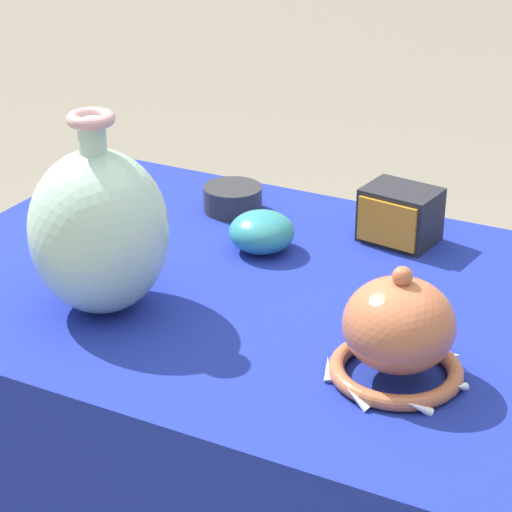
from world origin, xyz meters
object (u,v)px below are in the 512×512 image
vase_tall_bulbous (99,230)px  bowl_shallow_teal (262,232)px  vase_dome_bell (398,334)px  pot_squat_charcoal (233,199)px  mosaic_tile_box (400,215)px

vase_tall_bulbous → bowl_shallow_teal: (0.12, 0.29, -0.09)m
vase_dome_bell → pot_squat_charcoal: vase_dome_bell is taller
mosaic_tile_box → pot_squat_charcoal: bearing=-169.8°
bowl_shallow_teal → pot_squat_charcoal: 0.18m
vase_dome_bell → bowl_shallow_teal: vase_dome_bell is taller
vase_tall_bulbous → pot_squat_charcoal: 0.43m
vase_dome_bell → pot_squat_charcoal: 0.61m
vase_dome_bell → bowl_shallow_teal: size_ratio=1.76×
mosaic_tile_box → pot_squat_charcoal: size_ratio=1.23×
mosaic_tile_box → pot_squat_charcoal: mosaic_tile_box is taller
mosaic_tile_box → bowl_shallow_teal: bearing=-135.3°
bowl_shallow_teal → vase_tall_bulbous: bearing=-112.6°
mosaic_tile_box → bowl_shallow_teal: 0.24m
vase_tall_bulbous → mosaic_tile_box: 0.54m
vase_dome_bell → mosaic_tile_box: size_ratio=1.46×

